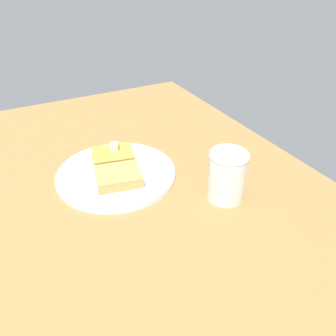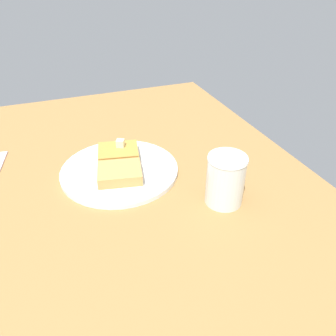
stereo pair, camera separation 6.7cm
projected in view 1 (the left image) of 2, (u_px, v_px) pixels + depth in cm
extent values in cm
cube|color=olive|center=(68.00, 200.00, 67.77)|extent=(105.58, 105.58, 2.43)
cylinder|color=white|center=(116.00, 174.00, 72.78)|extent=(26.26, 26.26, 1.06)
torus|color=navy|center=(116.00, 173.00, 72.70)|extent=(26.26, 26.26, 0.80)
cube|color=#BA8537|center=(113.00, 157.00, 75.12)|extent=(9.43, 10.52, 2.67)
cube|color=tan|center=(119.00, 177.00, 68.38)|extent=(9.43, 10.52, 2.67)
cube|color=beige|center=(114.00, 146.00, 74.80)|extent=(2.21, 2.29, 1.76)
cube|color=silver|center=(145.00, 188.00, 66.99)|extent=(3.05, 9.96, 0.36)
cube|color=silver|center=(114.00, 193.00, 65.60)|extent=(2.75, 3.21, 0.36)
cube|color=silver|center=(99.00, 198.00, 64.29)|extent=(1.01, 3.19, 0.36)
cube|color=silver|center=(99.00, 197.00, 64.73)|extent=(1.01, 3.19, 0.36)
cube|color=silver|center=(98.00, 195.00, 65.17)|extent=(1.01, 3.19, 0.36)
cube|color=silver|center=(98.00, 193.00, 65.62)|extent=(1.01, 3.19, 0.36)
cylinder|color=#592608|center=(226.00, 179.00, 64.42)|extent=(6.81, 6.81, 8.54)
cylinder|color=silver|center=(227.00, 176.00, 63.94)|extent=(7.41, 7.41, 10.28)
torus|color=silver|center=(229.00, 155.00, 61.36)|extent=(7.61, 7.61, 0.50)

